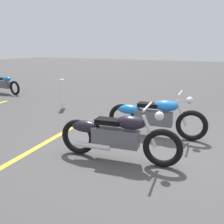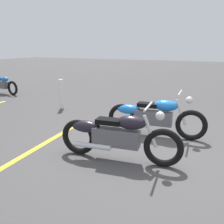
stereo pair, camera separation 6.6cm
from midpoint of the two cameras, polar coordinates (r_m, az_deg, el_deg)
ground_plane at (r=5.10m, az=8.48°, el=-8.17°), size 60.00×60.00×0.00m
motorcycle_bright_foreground at (r=5.67m, az=8.89°, el=-0.85°), size 2.23×0.62×1.04m
motorcycle_dark_foreground at (r=4.41m, az=0.36°, el=-5.25°), size 2.23×0.65×1.04m
motorcycle_row_far_left at (r=11.67m, az=-24.03°, el=5.82°), size 1.95×0.37×0.73m
bollard_post at (r=8.24m, az=-11.64°, el=4.02°), size 0.14×0.14×0.94m
parking_stripe_mid at (r=5.46m, az=-15.54°, el=-6.95°), size 0.37×3.20×0.01m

